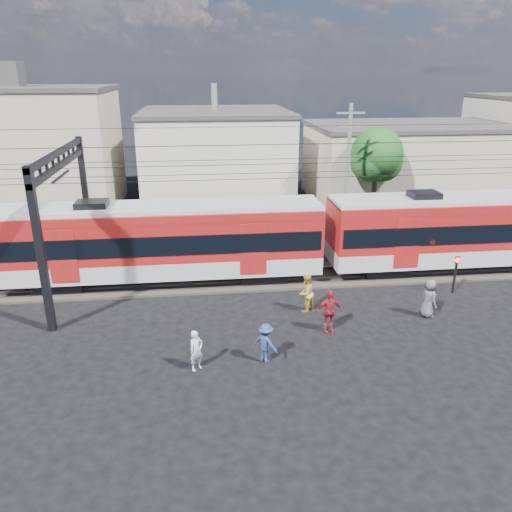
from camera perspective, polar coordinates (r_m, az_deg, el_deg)
The scene contains 17 objects.
ground at distance 19.55m, azimuth 5.01°, elevation -11.68°, with size 120.00×120.00×0.00m, color black.
track_bed at distance 26.53m, azimuth 1.61°, elevation -2.44°, with size 70.00×3.40×0.12m, color #2D2823.
rail_near at distance 25.80m, azimuth 1.85°, elevation -2.83°, with size 70.00×0.12×0.12m, color #59544C.
rail_far at distance 27.17m, azimuth 1.39°, elevation -1.59°, with size 70.00×0.12×0.12m, color #59544C.
commuter_train at distance 25.53m, azimuth -10.27°, elevation 1.91°, with size 50.30×3.08×4.17m.
catenary at distance 25.26m, azimuth -18.25°, elevation 7.46°, with size 70.00×9.30×7.52m.
building_west at distance 42.75m, azimuth -25.37°, elevation 10.84°, with size 14.28×10.20×9.30m.
building_midwest at distance 43.73m, azimuth -4.61°, elevation 11.55°, with size 12.24×12.24×7.30m.
building_mideast at distance 44.45m, azimuth 17.01°, elevation 10.23°, with size 16.32×10.20×6.30m.
utility_pole_mid at distance 33.14m, azimuth 10.41°, elevation 9.97°, with size 1.80×0.24×8.50m.
tree_near at distance 37.02m, azimuth 13.85°, elevation 10.99°, with size 3.82×3.64×6.72m.
pedestrian_a at distance 18.65m, azimuth -6.85°, elevation -10.66°, with size 0.57×0.38×1.57m, color silver.
pedestrian_b at distance 22.80m, azimuth 5.75°, elevation -4.22°, with size 0.87×0.68×1.80m, color gold.
pedestrian_c at distance 18.97m, azimuth 1.10°, elevation -9.92°, with size 1.02×0.58×1.57m, color navy.
pedestrian_d at distance 21.14m, azimuth 8.32°, elevation -6.26°, with size 1.11×0.46×1.90m, color maroon.
pedestrian_e at distance 23.50m, azimuth 19.14°, elevation -4.60°, with size 0.86×0.56×1.75m, color #525358.
crossing_signal at distance 26.21m, azimuth 21.89°, elevation -1.26°, with size 0.28×0.28×1.93m.
Camera 1 is at (-3.57, -16.18, 10.37)m, focal length 35.00 mm.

